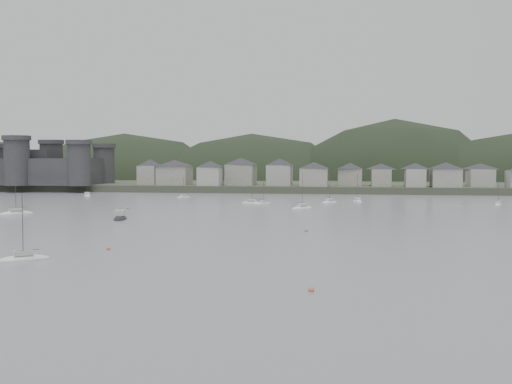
# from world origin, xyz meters

# --- Properties ---
(ground) EXTENTS (900.00, 900.00, 0.00)m
(ground) POSITION_xyz_m (0.00, 0.00, 0.00)
(ground) COLOR slate
(ground) RESTS_ON ground
(far_shore_land) EXTENTS (900.00, 250.00, 3.00)m
(far_shore_land) POSITION_xyz_m (0.00, 295.00, 1.50)
(far_shore_land) COLOR #383D2D
(far_shore_land) RESTS_ON ground
(forested_ridge) EXTENTS (851.55, 103.94, 102.57)m
(forested_ridge) POSITION_xyz_m (4.83, 269.40, -11.28)
(forested_ridge) COLOR black
(forested_ridge) RESTS_ON ground
(castle) EXTENTS (66.00, 43.00, 20.00)m
(castle) POSITION_xyz_m (-120.00, 179.80, 10.96)
(castle) COLOR #333335
(castle) RESTS_ON far_shore_land
(waterfront_town) EXTENTS (451.48, 28.46, 12.92)m
(waterfront_town) POSITION_xyz_m (50.59, 183.34, 8.66)
(waterfront_town) COLOR gray
(waterfront_town) RESTS_ON far_shore_land
(sailboat_lead) EXTENTS (4.60, 8.12, 10.60)m
(sailboat_lead) POSITION_xyz_m (27.73, 126.59, 0.18)
(sailboat_lead) COLOR silver
(sailboat_lead) RESTS_ON ground
(moored_fleet) EXTENTS (218.08, 171.35, 13.08)m
(moored_fleet) POSITION_xyz_m (-33.15, 56.25, 0.18)
(moored_fleet) COLOR silver
(moored_fleet) RESTS_ON ground
(motor_launch_far) EXTENTS (4.54, 8.68, 3.97)m
(motor_launch_far) POSITION_xyz_m (-31.17, 56.03, 0.29)
(motor_launch_far) COLOR black
(motor_launch_far) RESTS_ON ground
(mooring_buoys) EXTENTS (152.29, 142.20, 0.70)m
(mooring_buoys) POSITION_xyz_m (6.19, 46.29, 0.15)
(mooring_buoys) COLOR #C76942
(mooring_buoys) RESTS_ON ground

